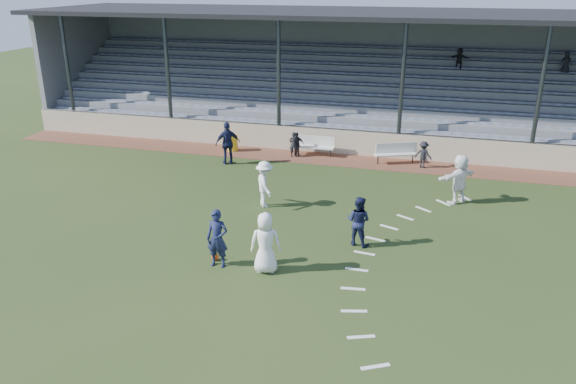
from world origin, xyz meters
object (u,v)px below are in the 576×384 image
object	(u,v)px
bench_right	(396,151)
bench_left	(314,144)
football	(215,257)
player_white_lead	(266,243)
player_navy_lead	(217,239)
trash_bin	(233,143)

from	to	relation	value
bench_right	bench_left	bearing A→B (deg)	154.26
football	bench_right	bearing A→B (deg)	68.26
bench_right	football	bearing A→B (deg)	-135.13
player_white_lead	player_navy_lead	distance (m)	1.51
bench_right	player_navy_lead	size ratio (longest dim) A/B	1.09
trash_bin	player_white_lead	distance (m)	12.56
bench_right	football	distance (m)	12.24
football	player_white_lead	bearing A→B (deg)	-7.50
football	player_white_lead	distance (m)	1.94
trash_bin	player_navy_lead	xyz separation A→B (m)	(3.84, -11.42, 0.49)
bench_left	player_navy_lead	size ratio (longest dim) A/B	1.09
bench_left	football	xyz separation A→B (m)	(-0.53, -11.52, -0.47)
player_white_lead	bench_left	bearing A→B (deg)	-97.33
trash_bin	player_white_lead	size ratio (longest dim) A/B	0.43
player_white_lead	football	bearing A→B (deg)	-20.70
bench_right	player_navy_lead	bearing A→B (deg)	-133.62
bench_right	trash_bin	xyz separation A→B (m)	(-8.13, -0.23, -0.16)
bench_right	trash_bin	world-z (taller)	bench_right
bench_left	football	distance (m)	11.54
bench_left	bench_right	world-z (taller)	same
bench_left	player_navy_lead	world-z (taller)	player_navy_lead
player_navy_lead	player_white_lead	bearing A→B (deg)	0.06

